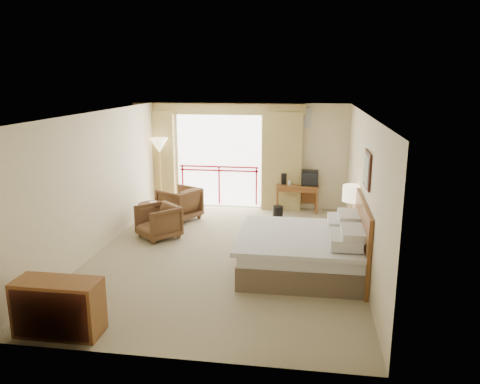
% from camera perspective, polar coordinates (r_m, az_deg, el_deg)
% --- Properties ---
extents(floor, '(7.00, 7.00, 0.00)m').
position_cam_1_polar(floor, '(9.12, -1.70, -7.58)').
color(floor, gray).
rests_on(floor, ground).
extents(ceiling, '(7.00, 7.00, 0.00)m').
position_cam_1_polar(ceiling, '(8.52, -1.83, 9.60)').
color(ceiling, white).
rests_on(ceiling, wall_back).
extents(wall_back, '(5.00, 0.00, 5.00)m').
position_cam_1_polar(wall_back, '(12.12, 1.17, 4.42)').
color(wall_back, beige).
rests_on(wall_back, ground).
extents(wall_front, '(5.00, 0.00, 5.00)m').
position_cam_1_polar(wall_front, '(5.46, -8.32, -7.55)').
color(wall_front, beige).
rests_on(wall_front, ground).
extents(wall_left, '(0.00, 7.00, 7.00)m').
position_cam_1_polar(wall_left, '(9.48, -16.82, 1.19)').
color(wall_left, beige).
rests_on(wall_left, ground).
extents(wall_right, '(0.00, 7.00, 7.00)m').
position_cam_1_polar(wall_right, '(8.64, 14.78, 0.14)').
color(wall_right, beige).
rests_on(wall_right, ground).
extents(balcony_door, '(2.40, 0.00, 2.40)m').
position_cam_1_polar(balcony_door, '(12.25, -2.57, 3.80)').
color(balcony_door, white).
rests_on(balcony_door, wall_back).
extents(balcony_railing, '(2.09, 0.03, 1.02)m').
position_cam_1_polar(balcony_railing, '(12.30, -2.57, 2.01)').
color(balcony_railing, '#B20F1D').
rests_on(balcony_railing, wall_back).
extents(curtain_left, '(1.00, 0.26, 2.50)m').
position_cam_1_polar(curtain_left, '(12.53, -10.13, 4.06)').
color(curtain_left, '#97834B').
rests_on(curtain_left, wall_back).
extents(curtain_right, '(1.00, 0.26, 2.50)m').
position_cam_1_polar(curtain_right, '(11.91, 5.14, 3.72)').
color(curtain_right, '#97834B').
rests_on(curtain_right, wall_back).
extents(valance, '(4.40, 0.22, 0.28)m').
position_cam_1_polar(valance, '(11.99, -2.74, 10.09)').
color(valance, '#97834B').
rests_on(valance, wall_back).
extents(hvac_vent, '(0.50, 0.04, 0.50)m').
position_cam_1_polar(hvac_vent, '(11.87, 7.49, 8.98)').
color(hvac_vent, silver).
rests_on(hvac_vent, wall_back).
extents(bed, '(2.13, 2.06, 0.97)m').
position_cam_1_polar(bed, '(8.30, 7.84, -7.14)').
color(bed, brown).
rests_on(bed, floor).
extents(headboard, '(0.06, 2.10, 1.30)m').
position_cam_1_polar(headboard, '(8.26, 14.63, -5.55)').
color(headboard, brown).
rests_on(headboard, wall_right).
extents(framed_art, '(0.04, 0.72, 0.60)m').
position_cam_1_polar(framed_art, '(7.95, 15.23, 2.64)').
color(framed_art, black).
rests_on(framed_art, wall_right).
extents(nightstand, '(0.47, 0.54, 0.61)m').
position_cam_1_polar(nightstand, '(9.48, 13.29, -5.17)').
color(nightstand, brown).
rests_on(nightstand, floor).
extents(table_lamp, '(0.38, 0.38, 0.67)m').
position_cam_1_polar(table_lamp, '(9.29, 13.54, -0.24)').
color(table_lamp, tan).
rests_on(table_lamp, nightstand).
extents(phone, '(0.20, 0.17, 0.08)m').
position_cam_1_polar(phone, '(9.22, 13.17, -3.45)').
color(phone, black).
rests_on(phone, nightstand).
extents(desk, '(1.06, 0.51, 0.69)m').
position_cam_1_polar(desk, '(11.95, 7.02, 0.23)').
color(desk, brown).
rests_on(desk, floor).
extents(tv, '(0.41, 0.33, 0.37)m').
position_cam_1_polar(tv, '(11.83, 8.51, 1.70)').
color(tv, black).
rests_on(tv, desk).
extents(coffee_maker, '(0.13, 0.13, 0.29)m').
position_cam_1_polar(coffee_maker, '(11.86, 5.36, 1.61)').
color(coffee_maker, black).
rests_on(coffee_maker, desk).
extents(cup, '(0.09, 0.09, 0.11)m').
position_cam_1_polar(cup, '(11.82, 6.07, 1.12)').
color(cup, white).
rests_on(cup, desk).
extents(wastebasket, '(0.30, 0.30, 0.31)m').
position_cam_1_polar(wastebasket, '(11.34, 4.63, -2.48)').
color(wastebasket, black).
rests_on(wastebasket, floor).
extents(armchair_far, '(1.14, 1.13, 0.77)m').
position_cam_1_polar(armchair_far, '(11.39, -7.35, -3.28)').
color(armchair_far, '#492E1A').
rests_on(armchair_far, floor).
extents(armchair_near, '(1.09, 1.09, 0.71)m').
position_cam_1_polar(armchair_near, '(10.16, -9.84, -5.51)').
color(armchair_near, '#492E1A').
rests_on(armchair_near, floor).
extents(side_table, '(0.55, 0.55, 0.60)m').
position_cam_1_polar(side_table, '(10.60, -10.79, -2.39)').
color(side_table, black).
rests_on(side_table, floor).
extents(book, '(0.24, 0.24, 0.02)m').
position_cam_1_polar(book, '(10.55, -10.83, -1.37)').
color(book, white).
rests_on(book, side_table).
extents(floor_lamp, '(0.47, 0.47, 1.83)m').
position_cam_1_polar(floor_lamp, '(12.13, -9.82, 5.31)').
color(floor_lamp, tan).
rests_on(floor_lamp, floor).
extents(dresser, '(1.13, 0.48, 0.75)m').
position_cam_1_polar(dresser, '(6.78, -21.26, -12.97)').
color(dresser, brown).
rests_on(dresser, floor).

